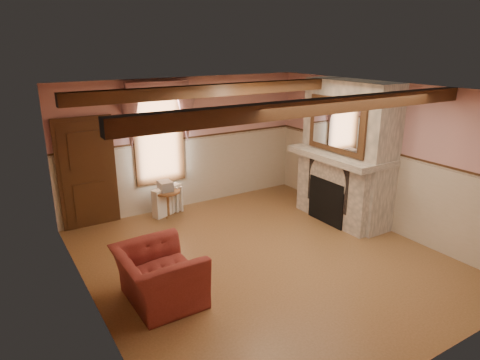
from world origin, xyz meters
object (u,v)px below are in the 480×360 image
side_table (167,203)px  mantel_clock (324,142)px  armchair (159,276)px  oil_lamp (334,143)px  radiator (167,201)px  bowl (335,148)px

side_table → mantel_clock: (2.88, -1.50, 1.25)m
armchair → oil_lamp: (4.19, 1.06, 1.17)m
radiator → mantel_clock: bearing=-50.0°
bowl → oil_lamp: oil_lamp is taller
side_table → oil_lamp: oil_lamp is taller
side_table → radiator: bearing=69.2°
side_table → oil_lamp: bearing=-31.9°
oil_lamp → bowl: bearing=-90.0°
armchair → oil_lamp: oil_lamp is taller
armchair → mantel_clock: 4.54m
radiator → mantel_clock: size_ratio=2.92×
armchair → side_table: 3.14m
radiator → bowl: bearing=-54.9°
radiator → armchair: bearing=-135.3°
bowl → mantel_clock: size_ratio=1.46×
radiator → bowl: 3.63m
armchair → bowl: bowl is taller
bowl → mantel_clock: mantel_clock is taller
side_table → bowl: bearing=-32.6°
side_table → mantel_clock: mantel_clock is taller
armchair → side_table: size_ratio=2.17×
armchair → oil_lamp: size_ratio=4.26×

